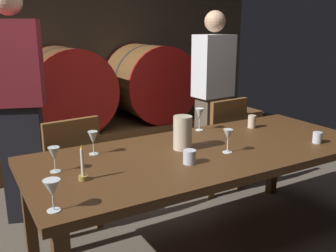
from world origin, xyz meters
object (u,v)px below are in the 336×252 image
at_px(wine_glass_left, 54,154).
at_px(wine_glass_right, 228,136).
at_px(candle_center, 83,170).
at_px(cup_left, 190,157).
at_px(cup_right, 317,138).
at_px(chair_left, 69,168).
at_px(cup_center, 252,122).
at_px(guest_left, 19,107).
at_px(wine_glass_center, 93,139).
at_px(chair_right, 220,140).
at_px(wine_barrel_right, 149,82).
at_px(wine_glass_far_right, 199,114).
at_px(guest_right, 213,93).
at_px(dining_table, 206,159).
at_px(wine_barrel_center, 66,89).
at_px(wine_glass_far_left, 52,189).

height_order(wine_glass_left, wine_glass_right, wine_glass_right).
height_order(candle_center, cup_left, candle_center).
xyz_separation_m(wine_glass_left, cup_right, (1.68, -0.37, -0.06)).
distance_m(chair_left, cup_center, 1.44).
height_order(guest_left, wine_glass_center, guest_left).
bearing_deg(cup_left, cup_center, 25.89).
bearing_deg(wine_glass_left, cup_left, -20.30).
relative_size(candle_center, wine_glass_left, 1.37).
xyz_separation_m(chair_right, wine_glass_left, (-1.62, -0.62, 0.34)).
bearing_deg(candle_center, cup_left, -7.07).
distance_m(wine_barrel_right, wine_glass_far_right, 1.90).
bearing_deg(chair_right, cup_center, 78.81).
distance_m(chair_right, wine_glass_left, 1.76).
height_order(chair_right, cup_right, chair_right).
height_order(wine_barrel_right, guest_right, guest_right).
xyz_separation_m(guest_left, cup_left, (0.73, -1.23, -0.14)).
height_order(chair_right, guest_left, guest_left).
height_order(dining_table, wine_glass_left, wine_glass_left).
distance_m(chair_left, chair_right, 1.39).
relative_size(chair_right, guest_right, 0.54).
bearing_deg(wine_barrel_center, cup_left, -88.40).
bearing_deg(candle_center, dining_table, 5.80).
xyz_separation_m(wine_glass_center, cup_center, (1.29, -0.02, -0.05)).
xyz_separation_m(wine_barrel_right, cup_right, (0.01, -2.50, -0.06)).
distance_m(guest_left, wine_glass_far_right, 1.36).
bearing_deg(dining_table, cup_center, 22.18).
bearing_deg(wine_barrel_right, candle_center, -124.20).
xyz_separation_m(guest_left, cup_right, (1.71, -1.33, -0.15)).
xyz_separation_m(candle_center, wine_glass_center, (0.18, 0.36, 0.05)).
distance_m(dining_table, cup_left, 0.30).
xyz_separation_m(guest_left, wine_glass_far_right, (1.19, -0.67, -0.06)).
relative_size(wine_barrel_center, wine_glass_left, 6.45).
distance_m(chair_left, wine_glass_left, 0.73).
bearing_deg(chair_left, wine_glass_right, 128.39).
bearing_deg(dining_table, candle_center, -174.20).
bearing_deg(wine_barrel_right, wine_glass_far_right, -105.47).
relative_size(wine_glass_right, cup_center, 1.53).
distance_m(chair_right, wine_glass_far_left, 2.07).
bearing_deg(wine_glass_far_left, wine_glass_right, 11.44).
bearing_deg(guest_right, dining_table, 47.23).
bearing_deg(chair_left, wine_glass_far_right, 156.10).
height_order(dining_table, chair_right, chair_right).
bearing_deg(chair_left, wine_glass_far_left, 66.49).
bearing_deg(dining_table, cup_left, -145.28).
bearing_deg(wine_barrel_right, chair_left, -133.60).
height_order(guest_right, cup_left, guest_right).
distance_m(guest_right, wine_glass_far_right, 1.01).
height_order(wine_barrel_right, wine_glass_right, wine_barrel_right).
height_order(guest_left, candle_center, guest_left).
distance_m(chair_left, candle_center, 0.86).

